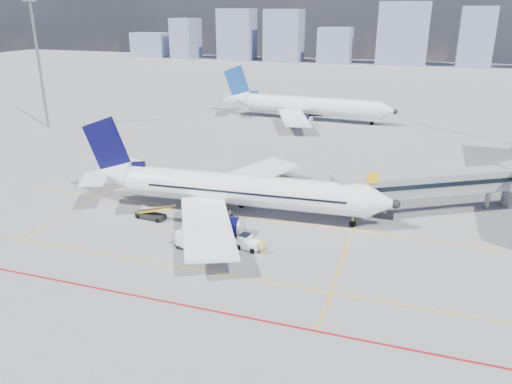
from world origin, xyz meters
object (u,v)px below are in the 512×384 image
Objects in this scene: second_aircraft at (305,106)px; cargo_dolly at (191,241)px; baggage_tug at (247,242)px; main_aircraft at (230,189)px; belt_loader at (152,215)px; ramp_worker at (262,247)px.

second_aircraft is 10.45× the size of cargo_dolly.
second_aircraft is 65.48m from baggage_tug.
belt_loader is (-8.37, -4.46, -2.66)m from main_aircraft.
main_aircraft reaches higher than belt_loader.
ramp_worker is (15.37, -4.43, 0.19)m from belt_loader.
belt_loader is at bearing 85.56° from ramp_worker.
ramp_worker is at bearing -55.33° from main_aircraft.
second_aircraft is at bearing 115.59° from cargo_dolly.
belt_loader is 3.57× the size of ramp_worker.
cargo_dolly is at bearing 113.81° from ramp_worker.
belt_loader is 16.00m from ramp_worker.
main_aircraft is 7.27× the size of belt_loader.
second_aircraft is (-4.08, 56.47, -0.00)m from main_aircraft.
baggage_tug is 0.48× the size of belt_loader.
baggage_tug is 14.08m from belt_loader.
belt_loader is at bearing 165.60° from cargo_dolly.
baggage_tug is at bearing -79.05° from second_aircraft.
second_aircraft is at bearing 21.26° from ramp_worker.
second_aircraft reaches higher than ramp_worker.
cargo_dolly is 10.05m from belt_loader.
cargo_dolly reaches higher than ramp_worker.
baggage_tug is at bearing -61.65° from main_aircraft.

